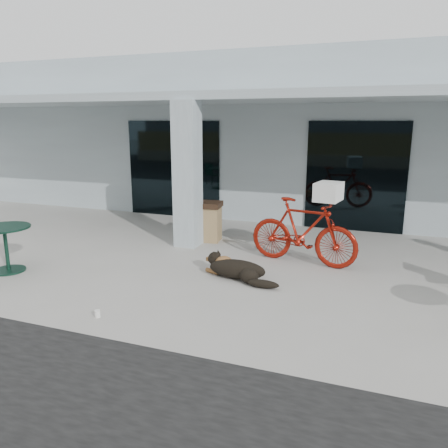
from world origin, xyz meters
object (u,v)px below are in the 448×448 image
at_px(bicycle, 303,231).
at_px(cafe_table_near, 6,249).
at_px(dog, 237,268).
at_px(trash_receptacle, 210,221).

bearing_deg(bicycle, cafe_table_near, 124.63).
height_order(bicycle, cafe_table_near, bicycle).
relative_size(bicycle, cafe_table_near, 2.35).
distance_m(bicycle, dog, 1.61).
xyz_separation_m(bicycle, cafe_table_near, (-4.98, -2.35, -0.21)).
relative_size(bicycle, trash_receptacle, 2.34).
distance_m(dog, trash_receptacle, 2.58).
bearing_deg(cafe_table_near, bicycle, 25.24).
height_order(bicycle, trash_receptacle, bicycle).
bearing_deg(cafe_table_near, trash_receptacle, 50.55).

